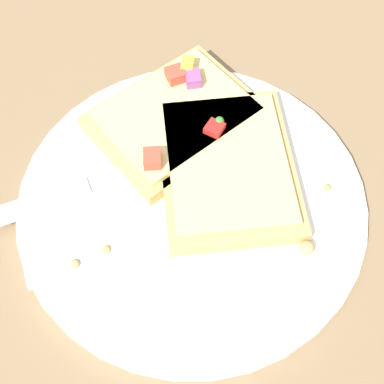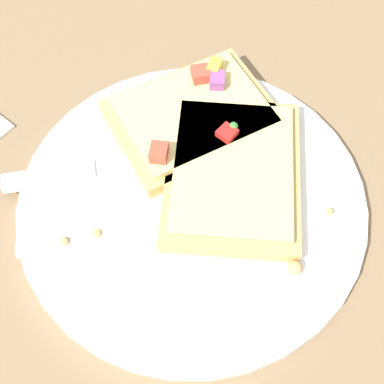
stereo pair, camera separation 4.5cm
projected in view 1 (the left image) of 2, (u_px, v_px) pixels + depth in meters
ground_plane at (192, 205)px, 0.47m from camera, size 4.00×4.00×0.00m
plate at (192, 201)px, 0.46m from camera, size 0.30×0.30×0.01m
fork at (160, 236)px, 0.44m from camera, size 0.16×0.14×0.01m
knife at (99, 184)px, 0.46m from camera, size 0.17×0.15×0.01m
pizza_slice_main at (227, 166)px, 0.46m from camera, size 0.19×0.18×0.03m
pizza_slice_corner at (176, 117)px, 0.49m from camera, size 0.17×0.16×0.03m
crumb_scatter at (231, 246)px, 0.43m from camera, size 0.17×0.17×0.01m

